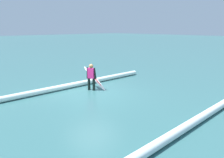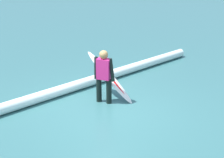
{
  "view_description": "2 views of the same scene",
  "coord_description": "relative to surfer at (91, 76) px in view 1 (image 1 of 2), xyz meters",
  "views": [
    {
      "loc": [
        6.99,
        8.8,
        3.26
      ],
      "look_at": [
        0.07,
        1.53,
        0.99
      ],
      "focal_mm": 37.09,
      "sensor_mm": 36.0,
      "label": 1
    },
    {
      "loc": [
        4.91,
        5.58,
        3.7
      ],
      "look_at": [
        -0.05,
        0.15,
        0.89
      ],
      "focal_mm": 54.32,
      "sensor_mm": 36.0,
      "label": 2
    }
  ],
  "objects": [
    {
      "name": "ground_plane",
      "position": [
        0.35,
        0.48,
        -0.78
      ],
      "size": [
        165.04,
        165.04,
        0.0
      ],
      "primitive_type": "plane",
      "color": "#316162"
    },
    {
      "name": "surfer",
      "position": [
        0.0,
        0.0,
        0.0
      ],
      "size": [
        0.33,
        0.54,
        1.39
      ],
      "rotation": [
        0.0,
        0.0,
        2.02
      ],
      "color": "black",
      "rests_on": "ground_plane"
    },
    {
      "name": "surfboard",
      "position": [
        -0.34,
        -0.16,
        -0.21
      ],
      "size": [
        0.54,
        1.51,
        1.16
      ],
      "color": "white",
      "rests_on": "ground_plane"
    },
    {
      "name": "wave_crest_foreground",
      "position": [
        2.89,
        -1.12,
        -0.64
      ],
      "size": [
        15.31,
        0.35,
        0.28
      ],
      "primitive_type": "cylinder",
      "rotation": [
        0.0,
        1.57,
        0.0
      ],
      "color": "white",
      "rests_on": "ground_plane"
    },
    {
      "name": "wave_crest_midground",
      "position": [
        -0.45,
        5.9,
        -0.64
      ],
      "size": [
        25.32,
        0.96,
        0.28
      ],
      "primitive_type": "cylinder",
      "rotation": [
        0.0,
        1.57,
        0.03
      ],
      "color": "white",
      "rests_on": "ground_plane"
    }
  ]
}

